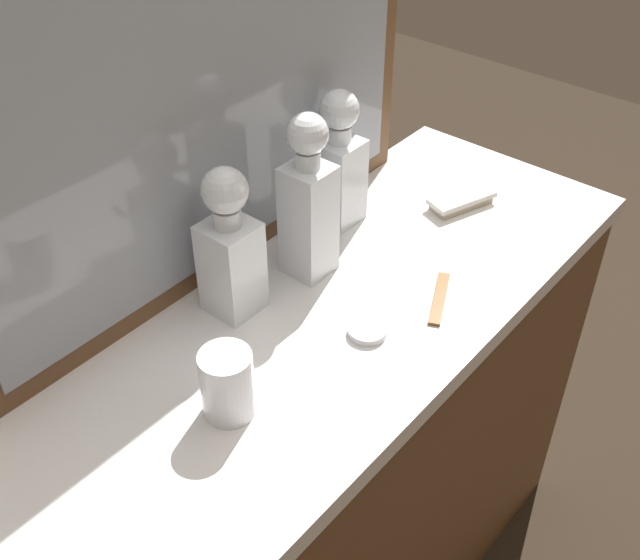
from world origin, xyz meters
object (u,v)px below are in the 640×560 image
(silver_brush_rear, at_px, (463,201))
(tortoiseshell_comb, at_px, (439,298))
(crystal_decanter_far_left, at_px, (231,256))
(crystal_decanter_far_right, at_px, (338,171))
(crystal_decanter_left, at_px, (308,212))
(crystal_tumbler_left, at_px, (228,386))
(porcelain_dish, at_px, (367,331))

(silver_brush_rear, bearing_deg, tortoiseshell_comb, -155.84)
(crystal_decanter_far_left, bearing_deg, tortoiseshell_comb, -47.44)
(crystal_decanter_far_right, height_order, silver_brush_rear, crystal_decanter_far_right)
(crystal_decanter_far_right, distance_m, tortoiseshell_comb, 0.31)
(crystal_decanter_left, height_order, silver_brush_rear, crystal_decanter_left)
(silver_brush_rear, xyz_separation_m, tortoiseshell_comb, (-0.27, -0.12, -0.01))
(crystal_decanter_left, height_order, crystal_decanter_far_left, crystal_decanter_left)
(crystal_decanter_far_left, height_order, silver_brush_rear, crystal_decanter_far_left)
(crystal_decanter_far_right, xyz_separation_m, tortoiseshell_comb, (-0.08, -0.28, -0.10))
(crystal_decanter_left, distance_m, tortoiseshell_comb, 0.26)
(crystal_decanter_far_left, bearing_deg, crystal_decanter_far_right, 5.69)
(crystal_decanter_far_right, xyz_separation_m, silver_brush_rear, (0.19, -0.16, -0.09))
(crystal_tumbler_left, bearing_deg, crystal_decanter_left, 21.35)
(crystal_decanter_left, relative_size, tortoiseshell_comb, 2.29)
(crystal_decanter_far_right, xyz_separation_m, porcelain_dish, (-0.22, -0.24, -0.10))
(crystal_decanter_far_left, xyz_separation_m, crystal_tumbler_left, (-0.17, -0.15, -0.06))
(crystal_tumbler_left, bearing_deg, silver_brush_rear, 2.04)
(crystal_decanter_far_left, xyz_separation_m, porcelain_dish, (0.09, -0.21, -0.10))
(crystal_tumbler_left, distance_m, silver_brush_rear, 0.66)
(crystal_decanter_left, height_order, crystal_tumbler_left, crystal_decanter_left)
(crystal_decanter_far_right, relative_size, tortoiseshell_comb, 2.02)
(porcelain_dish, relative_size, tortoiseshell_comb, 0.48)
(crystal_tumbler_left, bearing_deg, crystal_decanter_far_left, 42.83)
(crystal_decanter_far_left, distance_m, silver_brush_rear, 0.52)
(porcelain_dish, bearing_deg, silver_brush_rear, 10.69)
(crystal_decanter_far_left, relative_size, porcelain_dish, 4.19)
(crystal_decanter_left, relative_size, crystal_tumbler_left, 2.78)
(tortoiseshell_comb, bearing_deg, crystal_decanter_left, 108.67)
(porcelain_dish, height_order, tortoiseshell_comb, porcelain_dish)
(crystal_decanter_far_left, relative_size, silver_brush_rear, 1.82)
(silver_brush_rear, distance_m, tortoiseshell_comb, 0.29)
(porcelain_dish, bearing_deg, crystal_decanter_left, 69.17)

